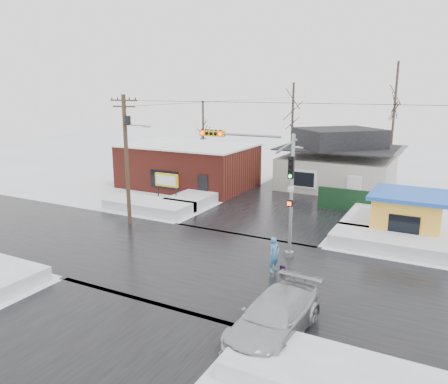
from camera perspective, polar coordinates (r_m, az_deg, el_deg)
The scene contains 21 objects.
ground at distance 24.53m, azimuth -2.86°, elevation -9.10°, with size 120.00×120.00×0.00m, color white.
road_ns at distance 24.53m, azimuth -2.86°, elevation -9.07°, with size 10.00×120.00×0.02m, color black.
road_ew at distance 24.53m, azimuth -2.86°, elevation -9.07°, with size 120.00×10.00×0.02m, color black.
snowbank_nw at distance 34.73m, azimuth -9.79°, elevation -1.79°, with size 7.00×3.00×0.80m, color white.
snowbank_ne at distance 28.06m, azimuth 21.04°, elevation -6.19°, with size 7.00×3.00×0.80m, color white.
snowbank_se at distance 15.61m, azimuth 13.99°, elevation -22.38°, with size 7.00×3.00×0.70m, color white.
snowbank_nside_w at distance 37.65m, azimuth -2.75°, elevation -0.42°, with size 3.00×8.00×0.80m, color white.
snowbank_nside_e at distance 33.04m, azimuth 18.70°, elevation -3.10°, with size 3.00×8.00×0.80m, color white.
traffic_signal at distance 24.71m, azimuth 5.41°, elevation 2.05°, with size 6.05×0.68×7.00m.
utility_pole at distance 30.46m, azimuth -12.54°, elevation 5.03°, with size 3.15×0.44×9.00m.
brick_building at distance 42.69m, azimuth -4.68°, elevation 3.50°, with size 12.20×8.20×4.12m.
marquee_sign at distance 36.32m, azimuth -7.50°, elevation 1.43°, with size 2.20×0.21×2.55m.
house at distance 43.09m, azimuth 14.58°, elevation 3.94°, with size 10.40×8.40×5.76m.
kiosk at distance 30.57m, azimuth 22.85°, elevation -2.69°, with size 4.60×4.60×2.88m.
fence at distance 34.89m, azimuth 18.50°, elevation -1.37°, with size 8.00×0.12×1.80m, color black.
tree_far_left at distance 48.09m, azimuth 9.01°, elevation 11.53°, with size 3.00×3.00×10.00m.
tree_far_mid at distance 47.79m, azimuth 21.59°, elevation 12.68°, with size 3.00×3.00×12.00m.
tree_far_west at distance 50.54m, azimuth -2.76°, elevation 9.96°, with size 3.00×3.00×8.00m.
pedestrian at distance 23.07m, azimuth 6.58°, elevation -8.15°, with size 0.68×0.45×1.87m, color teal.
car at distance 17.56m, azimuth 6.63°, elevation -15.91°, with size 2.26×5.57×1.62m, color #ABAFB3.
shopping_bag at distance 23.31m, azimuth 7.65°, elevation -9.98°, with size 0.28×0.12×0.35m, color black.
Camera 1 is at (11.63, -19.46, 9.37)m, focal length 35.00 mm.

